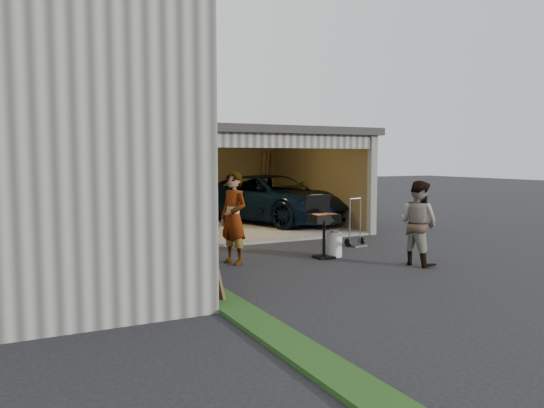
% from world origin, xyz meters
% --- Properties ---
extents(ground, '(80.00, 80.00, 0.00)m').
position_xyz_m(ground, '(0.00, 0.00, 0.00)').
color(ground, black).
rests_on(ground, ground).
extents(groundcover_strip, '(0.50, 8.00, 0.06)m').
position_xyz_m(groundcover_strip, '(-2.25, -1.00, 0.03)').
color(groundcover_strip, '#193814').
rests_on(groundcover_strip, ground).
extents(garage, '(6.80, 6.30, 2.90)m').
position_xyz_m(garage, '(0.76, 6.79, 1.87)').
color(garage, '#605E59').
rests_on(garage, ground).
extents(minivan, '(4.10, 5.89, 1.49)m').
position_xyz_m(minivan, '(2.55, 6.90, 0.75)').
color(minivan, black).
rests_on(minivan, ground).
extents(woman, '(0.64, 0.78, 1.83)m').
position_xyz_m(woman, '(-1.02, 1.54, 0.91)').
color(woman, '#ACC0D8').
rests_on(woman, ground).
extents(man, '(0.77, 0.91, 1.66)m').
position_xyz_m(man, '(2.16, -0.20, 0.83)').
color(man, '#3F2318').
rests_on(man, ground).
extents(bbq_grill, '(0.59, 0.52, 1.32)m').
position_xyz_m(bbq_grill, '(0.90, 1.27, 0.78)').
color(bbq_grill, black).
rests_on(bbq_grill, ground).
extents(propane_tank, '(0.34, 0.34, 0.51)m').
position_xyz_m(propane_tank, '(1.19, 1.29, 0.26)').
color(propane_tank, beige).
rests_on(propane_tank, ground).
extents(plywood_panel, '(0.22, 0.79, 0.88)m').
position_xyz_m(plywood_panel, '(-2.34, -0.70, 0.44)').
color(plywood_panel, '#513F1C').
rests_on(plywood_panel, ground).
extents(hand_truck, '(0.49, 0.38, 1.16)m').
position_xyz_m(hand_truck, '(2.39, 2.16, 0.22)').
color(hand_truck, slate).
rests_on(hand_truck, ground).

